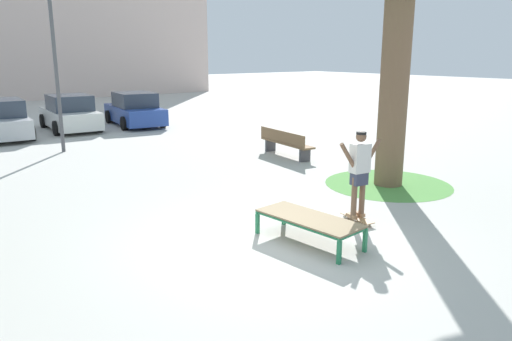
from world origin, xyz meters
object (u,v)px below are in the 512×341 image
(skate_box, at_px, (309,220))
(car_white, at_px, (70,114))
(skateboard, at_px, (357,218))
(park_bench, at_px, (285,142))
(car_silver, at_px, (1,120))
(car_blue, at_px, (135,110))
(skater, at_px, (359,169))
(light_post, at_px, (53,33))

(skate_box, height_order, car_white, car_white)
(skateboard, bearing_deg, park_bench, 61.88)
(car_silver, height_order, car_blue, same)
(skater, bearing_deg, light_post, 102.77)
(skater, xyz_separation_m, light_post, (-2.42, 10.68, 2.75))
(skate_box, height_order, car_blue, car_blue)
(skater, distance_m, car_white, 15.43)
(skater, xyz_separation_m, car_blue, (2.06, 15.00, -0.38))
(skate_box, xyz_separation_m, car_blue, (3.54, 15.19, 0.28))
(car_blue, bearing_deg, car_silver, -178.70)
(skateboard, height_order, car_silver, car_silver)
(skater, relative_size, light_post, 0.29)
(skate_box, bearing_deg, car_silver, 97.55)
(skater, xyz_separation_m, car_white, (-0.71, 15.41, -0.38))
(skate_box, distance_m, light_post, 11.43)
(car_white, bearing_deg, skater, -87.38)
(skate_box, bearing_deg, light_post, 94.94)
(skateboard, height_order, car_white, car_white)
(skateboard, relative_size, car_white, 0.19)
(car_white, distance_m, park_bench, 10.50)
(car_white, height_order, light_post, light_post)
(skater, bearing_deg, skateboard, -97.94)
(skateboard, distance_m, car_white, 15.44)
(car_blue, distance_m, light_post, 6.97)
(light_post, bearing_deg, car_white, 70.08)
(car_silver, distance_m, light_post, 5.35)
(skateboard, xyz_separation_m, light_post, (-2.42, 10.68, 3.75))
(skateboard, distance_m, skater, 0.99)
(car_silver, distance_m, car_white, 2.82)
(skateboard, height_order, park_bench, park_bench)
(car_blue, bearing_deg, skateboard, -97.83)
(car_silver, relative_size, car_white, 1.00)
(skateboard, bearing_deg, light_post, 102.77)
(skate_box, relative_size, car_silver, 0.46)
(skateboard, xyz_separation_m, car_blue, (2.06, 15.00, 0.61))
(car_white, height_order, car_blue, same)
(skate_box, relative_size, skateboard, 2.40)
(car_silver, height_order, park_bench, car_silver)
(car_white, bearing_deg, skateboard, -87.38)
(skater, bearing_deg, car_silver, 103.15)
(skater, bearing_deg, car_white, 92.62)
(car_white, relative_size, car_blue, 0.98)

